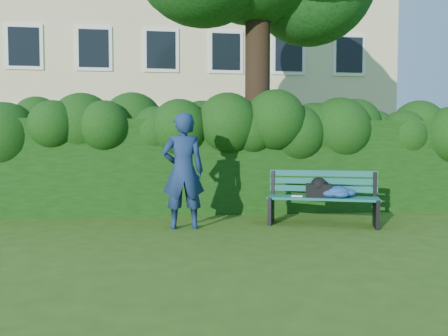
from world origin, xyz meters
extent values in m
plane|color=#355518|center=(0.00, 0.00, 0.00)|extent=(80.00, 80.00, 0.00)
cube|color=beige|center=(0.00, 14.00, 6.00)|extent=(16.00, 8.00, 12.00)
cube|color=white|center=(-6.00, 9.98, 2.00)|extent=(1.30, 0.08, 1.60)
cube|color=black|center=(-6.00, 9.94, 2.00)|extent=(1.05, 0.04, 1.35)
cube|color=white|center=(-3.60, 9.98, 2.00)|extent=(1.30, 0.08, 1.60)
cube|color=black|center=(-3.60, 9.94, 2.00)|extent=(1.05, 0.04, 1.35)
cube|color=white|center=(-1.20, 9.98, 2.00)|extent=(1.30, 0.08, 1.60)
cube|color=black|center=(-1.20, 9.94, 2.00)|extent=(1.05, 0.04, 1.35)
cube|color=white|center=(1.20, 9.98, 2.00)|extent=(1.30, 0.08, 1.60)
cube|color=black|center=(1.20, 9.94, 2.00)|extent=(1.05, 0.04, 1.35)
cube|color=white|center=(3.60, 9.98, 2.00)|extent=(1.30, 0.08, 1.60)
cube|color=black|center=(3.60, 9.94, 2.00)|extent=(1.05, 0.04, 1.35)
cube|color=white|center=(6.00, 9.98, 2.00)|extent=(1.30, 0.08, 1.60)
cube|color=black|center=(6.00, 9.94, 2.00)|extent=(1.05, 0.04, 1.35)
cube|color=white|center=(-6.00, 9.98, 4.80)|extent=(1.30, 0.08, 1.60)
cube|color=black|center=(-6.00, 9.94, 4.80)|extent=(1.05, 0.04, 1.35)
cube|color=white|center=(-3.60, 9.98, 4.80)|extent=(1.30, 0.08, 1.60)
cube|color=black|center=(-3.60, 9.94, 4.80)|extent=(1.05, 0.04, 1.35)
cube|color=white|center=(-1.20, 9.98, 4.80)|extent=(1.30, 0.08, 1.60)
cube|color=black|center=(-1.20, 9.94, 4.80)|extent=(1.05, 0.04, 1.35)
cube|color=white|center=(1.20, 9.98, 4.80)|extent=(1.30, 0.08, 1.60)
cube|color=black|center=(1.20, 9.94, 4.80)|extent=(1.05, 0.04, 1.35)
cube|color=white|center=(3.60, 9.98, 4.80)|extent=(1.30, 0.08, 1.60)
cube|color=black|center=(3.60, 9.94, 4.80)|extent=(1.05, 0.04, 1.35)
cube|color=white|center=(6.00, 9.98, 4.80)|extent=(1.30, 0.08, 1.60)
cube|color=black|center=(6.00, 9.94, 4.80)|extent=(1.05, 0.04, 1.35)
cube|color=black|center=(0.00, 2.20, 0.90)|extent=(10.00, 1.00, 1.80)
cylinder|color=black|center=(1.02, 2.98, 2.74)|extent=(0.54, 0.54, 5.49)
cube|color=#115649|center=(1.56, 0.33, 0.45)|extent=(1.72, 0.69, 0.04)
cube|color=#115649|center=(1.60, 0.44, 0.45)|extent=(1.72, 0.69, 0.04)
cube|color=#115649|center=(1.64, 0.56, 0.45)|extent=(1.72, 0.69, 0.04)
cube|color=#115649|center=(1.68, 0.67, 0.45)|extent=(1.72, 0.69, 0.04)
cube|color=#115649|center=(1.70, 0.75, 0.58)|extent=(1.70, 0.63, 0.10)
cube|color=#115649|center=(1.71, 0.76, 0.71)|extent=(1.70, 0.63, 0.10)
cube|color=#115649|center=(1.71, 0.77, 0.84)|extent=(1.70, 0.63, 0.10)
cube|color=black|center=(0.82, 0.78, 0.22)|extent=(0.22, 0.49, 0.44)
cube|color=black|center=(0.91, 1.03, 0.65)|extent=(0.08, 0.08, 0.45)
cube|color=black|center=(0.81, 0.74, 0.44)|extent=(0.20, 0.42, 0.05)
cube|color=black|center=(2.41, 0.22, 0.22)|extent=(0.22, 0.49, 0.44)
cube|color=black|center=(2.50, 0.46, 0.65)|extent=(0.08, 0.08, 0.45)
cube|color=black|center=(2.40, 0.17, 0.44)|extent=(0.20, 0.42, 0.05)
cube|color=white|center=(1.22, 0.59, 0.48)|extent=(0.21, 0.18, 0.02)
cube|color=black|center=(1.56, 0.52, 0.58)|extent=(0.47, 0.36, 0.21)
imported|color=navy|center=(-0.66, 0.49, 0.91)|extent=(0.68, 0.46, 1.83)
camera|label=1|loc=(-0.84, -6.38, 1.32)|focal=35.00mm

